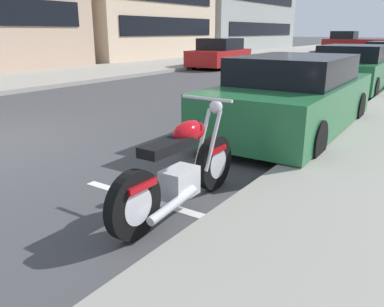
% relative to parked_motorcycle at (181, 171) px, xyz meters
% --- Properties ---
extents(sidewalk_far_curb, '(120.00, 5.00, 0.14)m').
position_rel_parked_motorcycle_xyz_m(sidewalk_far_curb, '(11.97, 11.23, -0.36)').
color(sidewalk_far_curb, gray).
rests_on(sidewalk_far_curb, ground).
extents(parking_stall_stripe, '(0.12, 2.20, 0.01)m').
position_rel_parked_motorcycle_xyz_m(parking_stall_stripe, '(-0.03, 0.27, -0.43)').
color(parking_stall_stripe, silver).
rests_on(parking_stall_stripe, ground).
extents(parked_motorcycle, '(2.04, 0.62, 1.12)m').
position_rel_parked_motorcycle_xyz_m(parked_motorcycle, '(0.00, 0.00, 0.00)').
color(parked_motorcycle, black).
rests_on(parked_motorcycle, ground).
extents(parked_car_behind_motorcycle, '(4.58, 1.97, 1.39)m').
position_rel_parked_motorcycle_xyz_m(parked_car_behind_motorcycle, '(3.77, 0.21, 0.24)').
color(parked_car_behind_motorcycle, '#236638').
rests_on(parked_car_behind_motorcycle, ground).
extents(parked_car_at_intersection, '(4.60, 2.02, 1.40)m').
position_rel_parked_motorcycle_xyz_m(parked_car_at_intersection, '(9.93, 0.58, 0.24)').
color(parked_car_at_intersection, '#236638').
rests_on(parked_car_at_intersection, ground).
extents(crossing_truck, '(2.06, 5.06, 1.81)m').
position_rel_parked_motorcycle_xyz_m(crossing_truck, '(33.56, 5.96, 0.42)').
color(crossing_truck, maroon).
rests_on(crossing_truck, ground).
extents(car_opposite_curb, '(4.24, 2.09, 1.46)m').
position_rel_parked_motorcycle_xyz_m(car_opposite_curb, '(14.67, 8.11, 0.26)').
color(car_opposite_curb, '#AD1919').
rests_on(car_opposite_curb, ground).
extents(townhouse_near_left, '(15.59, 8.35, 8.97)m').
position_rel_parked_motorcycle_xyz_m(townhouse_near_left, '(31.90, 17.66, 4.05)').
color(townhouse_near_left, '#939993').
rests_on(townhouse_near_left, ground).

